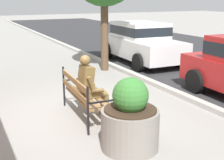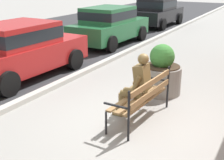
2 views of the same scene
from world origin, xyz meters
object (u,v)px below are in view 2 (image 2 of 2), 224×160
(park_bench, at_px, (143,95))
(parked_car_red, at_px, (20,49))
(bronze_statue_seated, at_px, (136,86))
(concrete_planter, at_px, (161,74))
(parked_car_green, at_px, (109,24))
(parked_car_black, at_px, (157,11))

(park_bench, bearing_deg, parked_car_red, 76.86)
(parked_car_red, bearing_deg, bronze_statue_seated, -102.49)
(concrete_planter, relative_size, parked_car_red, 0.30)
(concrete_planter, height_order, parked_car_green, parked_car_green)
(park_bench, relative_size, bronze_statue_seated, 1.33)
(bronze_statue_seated, bearing_deg, concrete_planter, 0.43)
(park_bench, bearing_deg, bronze_statue_seated, 65.29)
(parked_car_black, bearing_deg, parked_car_green, 180.00)
(park_bench, height_order, parked_car_red, parked_car_red)
(park_bench, bearing_deg, parked_car_green, 34.10)
(bronze_statue_seated, xyz_separation_m, parked_car_green, (6.09, 3.98, 0.17))
(concrete_planter, distance_m, parked_car_red, 4.04)
(concrete_planter, relative_size, parked_car_black, 0.30)
(parked_car_black, bearing_deg, park_bench, -160.55)
(concrete_planter, bearing_deg, parked_car_red, 99.67)
(parked_car_red, bearing_deg, park_bench, -103.14)
(bronze_statue_seated, bearing_deg, parked_car_red, 77.51)
(bronze_statue_seated, height_order, parked_car_green, parked_car_green)
(park_bench, distance_m, parked_car_red, 4.32)
(park_bench, height_order, bronze_statue_seated, bronze_statue_seated)
(parked_car_red, relative_size, parked_car_black, 1.00)
(park_bench, relative_size, concrete_planter, 1.47)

